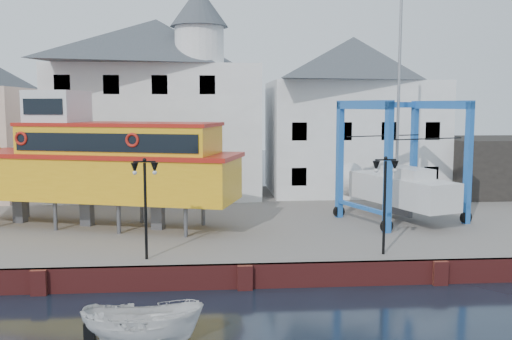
{
  "coord_description": "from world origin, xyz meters",
  "views": [
    {
      "loc": [
        -1.3,
        -22.07,
        7.34
      ],
      "look_at": [
        1.0,
        7.0,
        4.0
      ],
      "focal_mm": 40.0,
      "sensor_mm": 36.0,
      "label": 1
    }
  ],
  "objects": [
    {
      "name": "ground",
      "position": [
        0.0,
        0.0,
        0.0
      ],
      "size": [
        140.0,
        140.0,
        0.0
      ],
      "primitive_type": "plane",
      "color": "black",
      "rests_on": "ground"
    },
    {
      "name": "hardstanding",
      "position": [
        0.0,
        11.0,
        0.5
      ],
      "size": [
        44.0,
        22.0,
        1.0
      ],
      "primitive_type": "cube",
      "color": "slate",
      "rests_on": "ground"
    },
    {
      "name": "quay_wall",
      "position": [
        -0.0,
        0.1,
        0.5
      ],
      "size": [
        44.0,
        0.47,
        1.0
      ],
      "color": "maroon",
      "rests_on": "ground"
    },
    {
      "name": "building_white_main",
      "position": [
        -4.87,
        18.39,
        7.34
      ],
      "size": [
        14.0,
        8.3,
        14.0
      ],
      "color": "silver",
      "rests_on": "hardstanding"
    },
    {
      "name": "building_white_right",
      "position": [
        9.0,
        19.0,
        6.6
      ],
      "size": [
        12.0,
        8.0,
        11.2
      ],
      "color": "silver",
      "rests_on": "hardstanding"
    },
    {
      "name": "shed_dark",
      "position": [
        19.0,
        17.0,
        3.0
      ],
      "size": [
        8.0,
        7.0,
        4.0
      ],
      "primitive_type": "cube",
      "color": "black",
      "rests_on": "hardstanding"
    },
    {
      "name": "lamp_post_left",
      "position": [
        -4.0,
        1.2,
        4.17
      ],
      "size": [
        1.12,
        0.32,
        4.2
      ],
      "color": "black",
      "rests_on": "hardstanding"
    },
    {
      "name": "lamp_post_right",
      "position": [
        6.0,
        1.2,
        4.17
      ],
      "size": [
        1.12,
        0.32,
        4.2
      ],
      "color": "black",
      "rests_on": "hardstanding"
    },
    {
      "name": "tour_boat",
      "position": [
        -7.82,
        8.11,
        4.34
      ],
      "size": [
        16.68,
        8.43,
        7.08
      ],
      "rotation": [
        0.0,
        0.0,
        -0.3
      ],
      "color": "#59595E",
      "rests_on": "hardstanding"
    },
    {
      "name": "travel_lift",
      "position": [
        8.85,
        8.87,
        3.11
      ],
      "size": [
        7.11,
        8.58,
        12.64
      ],
      "rotation": [
        0.0,
        0.0,
        0.35
      ],
      "color": "#1E5EB1",
      "rests_on": "hardstanding"
    }
  ]
}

